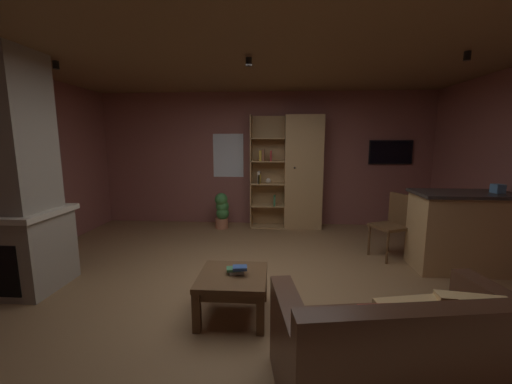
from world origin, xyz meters
name	(u,v)px	position (x,y,z in m)	size (l,w,h in m)	color
floor	(254,289)	(0.00, 0.00, -0.01)	(6.47, 5.77, 0.02)	olive
wall_back	(264,159)	(0.00, 2.91, 1.30)	(6.59, 0.06, 2.60)	#8E544C
ceiling	(253,46)	(0.00, 0.00, 2.61)	(6.47, 5.77, 0.02)	brown
window_pane_back	(228,156)	(-0.72, 2.88, 1.37)	(0.61, 0.01, 0.85)	white
stone_fireplace	(7,186)	(-2.68, -0.16, 1.17)	(1.04, 0.83, 2.60)	gray
bookshelf_cabinet	(298,173)	(0.66, 2.64, 1.06)	(1.36, 0.41, 2.14)	tan
kitchen_bar_counter	(473,231)	(2.78, 0.72, 0.51)	(1.51, 0.65, 1.02)	tan
tissue_box	(498,189)	(3.00, 0.69, 1.08)	(0.12, 0.12, 0.11)	#598CBF
leather_couch	(405,359)	(1.07, -1.51, 0.30)	(1.70, 1.12, 0.84)	#4C2D1E
coffee_table	(233,283)	(-0.16, -0.57, 0.33)	(0.64, 0.66, 0.41)	brown
table_book_0	(237,272)	(-0.12, -0.54, 0.43)	(0.13, 0.09, 0.03)	beige
table_book_1	(234,269)	(-0.15, -0.54, 0.46)	(0.13, 0.10, 0.03)	#387247
table_book_2	(240,268)	(-0.09, -0.57, 0.48)	(0.13, 0.10, 0.03)	#2D4C8C
dining_chair	(394,221)	(1.93, 1.12, 0.53)	(0.56, 0.56, 0.92)	brown
potted_floor_plant	(222,210)	(-0.79, 2.46, 0.36)	(0.27, 0.27, 0.69)	#B77051
wall_mounted_tv	(391,152)	(2.42, 2.85, 1.45)	(0.80, 0.06, 0.45)	black
track_light_spot_0	(56,65)	(-2.30, 0.28, 2.53)	(0.07, 0.07, 0.09)	black
track_light_spot_1	(249,62)	(-0.07, 0.29, 2.53)	(0.07, 0.07, 0.09)	black
track_light_spot_2	(467,56)	(2.20, 0.20, 2.53)	(0.07, 0.07, 0.09)	black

